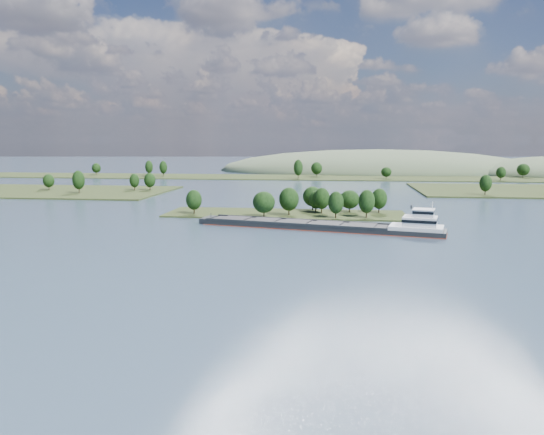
# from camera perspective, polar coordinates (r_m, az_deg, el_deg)

# --- Properties ---
(ground) EXTENTS (1800.00, 1800.00, 0.00)m
(ground) POSITION_cam_1_polar(r_m,az_deg,el_deg) (164.60, -0.68, -2.56)
(ground) COLOR #344A5A
(ground) RESTS_ON ground
(tree_island) EXTENTS (100.00, 32.29, 12.65)m
(tree_island) POSITION_cam_1_polar(r_m,az_deg,el_deg) (221.41, 2.95, 1.24)
(tree_island) COLOR #263115
(tree_island) RESTS_ON ground
(back_shoreline) EXTENTS (900.00, 60.00, 16.39)m
(back_shoreline) POSITION_cam_1_polar(r_m,az_deg,el_deg) (441.12, 5.41, 4.35)
(back_shoreline) COLOR #263115
(back_shoreline) RESTS_ON ground
(hill_west) EXTENTS (320.00, 160.00, 44.00)m
(hill_west) POSITION_cam_1_polar(r_m,az_deg,el_deg) (542.31, 11.23, 4.89)
(hill_west) COLOR #48583C
(hill_west) RESTS_ON ground
(cargo_barge) EXTENTS (88.29, 30.02, 11.93)m
(cargo_barge) POSITION_cam_1_polar(r_m,az_deg,el_deg) (186.50, 6.68, -0.86)
(cargo_barge) COLOR black
(cargo_barge) RESTS_ON ground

